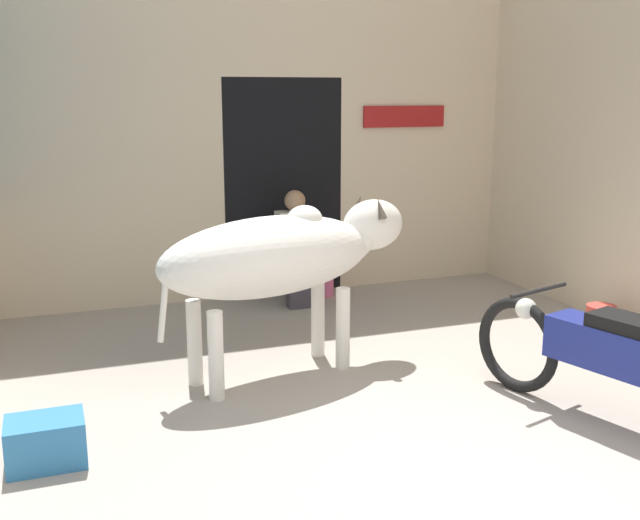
# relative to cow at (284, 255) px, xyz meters

# --- Properties ---
(ground_plane) EXTENTS (30.00, 30.00, 0.00)m
(ground_plane) POSITION_rel_cow_xyz_m (0.49, -2.06, -0.93)
(ground_plane) COLOR #9E9389
(wall_back_with_doorway) EXTENTS (5.54, 0.93, 4.02)m
(wall_back_with_doorway) POSITION_rel_cow_xyz_m (0.57, 2.50, 0.78)
(wall_back_with_doorway) COLOR beige
(wall_back_with_doorway) RESTS_ON ground_plane
(cow) EXTENTS (2.18, 1.04, 1.32)m
(cow) POSITION_rel_cow_xyz_m (0.00, 0.00, 0.00)
(cow) COLOR silver
(cow) RESTS_ON ground_plane
(motorcycle_near) EXTENTS (0.77, 2.03, 0.80)m
(motorcycle_near) POSITION_rel_cow_xyz_m (1.66, -1.59, -0.47)
(motorcycle_near) COLOR black
(motorcycle_near) RESTS_ON ground_plane
(shopkeeper_seated) EXTENTS (0.38, 0.34, 1.17)m
(shopkeeper_seated) POSITION_rel_cow_xyz_m (0.70, 1.77, -0.31)
(shopkeeper_seated) COLOR #3D3842
(shopkeeper_seated) RESTS_ON ground_plane
(plastic_stool) EXTENTS (0.29, 0.29, 0.43)m
(plastic_stool) POSITION_rel_cow_xyz_m (1.07, 1.99, -0.70)
(plastic_stool) COLOR #DB6093
(plastic_stool) RESTS_ON ground_plane
(crate) EXTENTS (0.44, 0.32, 0.28)m
(crate) POSITION_rel_cow_xyz_m (-1.74, -0.91, -0.79)
(crate) COLOR teal
(crate) RESTS_ON ground_plane
(bucket) EXTENTS (0.26, 0.26, 0.26)m
(bucket) POSITION_rel_cow_xyz_m (2.94, -0.07, -0.80)
(bucket) COLOR #C63D33
(bucket) RESTS_ON ground_plane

